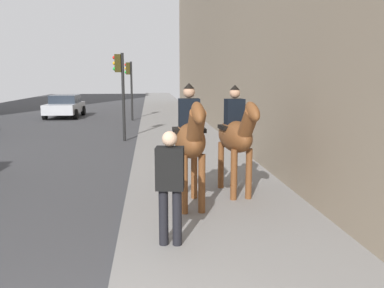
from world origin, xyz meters
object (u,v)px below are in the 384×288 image
traffic_light_near_curb (121,82)px  traffic_light_far_curb (130,81)px  mounted_horse_near (190,138)px  car_mid_lane (65,106)px  mounted_horse_far (236,134)px  pedestrian_greeting (170,181)px

traffic_light_near_curb → traffic_light_far_curb: size_ratio=1.01×
mounted_horse_near → car_mid_lane: size_ratio=0.55×
mounted_horse_near → traffic_light_near_curb: (8.92, 1.88, 0.93)m
car_mid_lane → traffic_light_near_curb: size_ratio=1.23×
mounted_horse_far → traffic_light_far_curb: 16.27m
mounted_horse_near → traffic_light_near_curb: traffic_light_near_curb is taller
traffic_light_near_curb → car_mid_lane: bearing=22.9°
traffic_light_near_curb → traffic_light_far_curb: (7.78, 0.00, -0.03)m
car_mid_lane → traffic_light_far_curb: (-2.37, -4.28, 1.59)m
mounted_horse_near → traffic_light_far_curb: 16.84m
pedestrian_greeting → traffic_light_near_curb: size_ratio=0.48×
car_mid_lane → traffic_light_far_curb: traffic_light_far_curb is taller
pedestrian_greeting → traffic_light_far_curb: 18.52m
mounted_horse_far → pedestrian_greeting: (-2.45, 1.50, -0.30)m
pedestrian_greeting → mounted_horse_far: bearing=-22.3°
pedestrian_greeting → car_mid_lane: size_ratio=0.40×
mounted_horse_far → car_mid_lane: 19.72m
pedestrian_greeting → mounted_horse_near: bearing=-6.0°
mounted_horse_near → pedestrian_greeting: bearing=-17.6°
mounted_horse_near → pedestrian_greeting: 1.82m
mounted_horse_far → traffic_light_near_curb: (8.20, 2.91, 0.97)m
car_mid_lane → traffic_light_far_curb: size_ratio=1.24×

